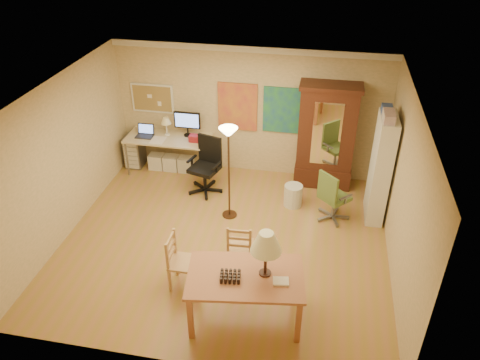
% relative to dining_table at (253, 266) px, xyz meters
% --- Properties ---
extents(floor, '(5.50, 5.50, 0.00)m').
position_rel_dining_table_xyz_m(floor, '(-0.74, 1.55, -0.93)').
color(floor, '#A8843B').
rests_on(floor, ground).
extents(crown_molding, '(5.50, 0.08, 0.12)m').
position_rel_dining_table_xyz_m(crown_molding, '(-0.74, 4.01, 1.71)').
color(crown_molding, white).
rests_on(crown_molding, floor).
extents(corkboard, '(0.90, 0.04, 0.62)m').
position_rel_dining_table_xyz_m(corkboard, '(-2.79, 4.02, 0.57)').
color(corkboard, '#9C8049').
rests_on(corkboard, floor).
extents(art_panel_left, '(0.80, 0.04, 1.00)m').
position_rel_dining_table_xyz_m(art_panel_left, '(-0.99, 4.02, 0.52)').
color(art_panel_left, gold).
rests_on(art_panel_left, floor).
extents(art_panel_right, '(0.75, 0.04, 0.95)m').
position_rel_dining_table_xyz_m(art_panel_right, '(-0.09, 4.02, 0.52)').
color(art_panel_right, '#23628E').
rests_on(art_panel_right, floor).
extents(dining_table, '(1.69, 1.15, 1.48)m').
position_rel_dining_table_xyz_m(dining_table, '(0.00, 0.00, 0.00)').
color(dining_table, '#995632').
rests_on(dining_table, floor).
extents(ladder_chair_back, '(0.42, 0.40, 0.86)m').
position_rel_dining_table_xyz_m(ladder_chair_back, '(-0.36, 0.98, -0.53)').
color(ladder_chair_back, '#AB774E').
rests_on(ladder_chair_back, floor).
extents(ladder_chair_left, '(0.40, 0.42, 0.91)m').
position_rel_dining_table_xyz_m(ladder_chair_left, '(-1.15, 0.44, -0.51)').
color(ladder_chair_left, '#AB774E').
rests_on(ladder_chair_left, floor).
extents(torchiere_lamp, '(0.33, 0.33, 1.80)m').
position_rel_dining_table_xyz_m(torchiere_lamp, '(-0.81, 2.31, 0.51)').
color(torchiere_lamp, '#432C1B').
rests_on(torchiere_lamp, floor).
extents(computer_desk, '(1.76, 0.77, 1.33)m').
position_rel_dining_table_xyz_m(computer_desk, '(-2.36, 3.71, -0.45)').
color(computer_desk, '#C8B692').
rests_on(computer_desk, floor).
extents(office_chair_black, '(0.70, 0.70, 1.14)m').
position_rel_dining_table_xyz_m(office_chair_black, '(-1.45, 3.06, -0.63)').
color(office_chair_black, black).
rests_on(office_chair_black, floor).
extents(office_chair_green, '(0.65, 0.65, 1.01)m').
position_rel_dining_table_xyz_m(office_chair_green, '(1.05, 2.56, -0.66)').
color(office_chair_green, slate).
rests_on(office_chair_green, floor).
extents(drawer_cart, '(0.35, 0.42, 0.71)m').
position_rel_dining_table_xyz_m(drawer_cart, '(-3.22, 3.76, -0.58)').
color(drawer_cart, slate).
rests_on(drawer_cart, floor).
extents(armoire, '(1.16, 0.55, 2.14)m').
position_rel_dining_table_xyz_m(armoire, '(0.83, 3.79, -0.00)').
color(armoire, '#3D1910').
rests_on(armoire, floor).
extents(bookshelf, '(0.30, 0.80, 1.99)m').
position_rel_dining_table_xyz_m(bookshelf, '(1.81, 2.83, 0.06)').
color(bookshelf, white).
rests_on(bookshelf, floor).
extents(wastebin, '(0.35, 0.35, 0.44)m').
position_rel_dining_table_xyz_m(wastebin, '(0.31, 2.87, -0.72)').
color(wastebin, silver).
rests_on(wastebin, floor).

